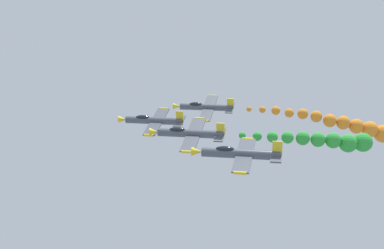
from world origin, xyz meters
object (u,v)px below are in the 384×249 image
at_px(airplane_lead, 153,120).
at_px(airplane_left_inner, 189,133).
at_px(airplane_right_inner, 205,107).
at_px(airplane_left_outer, 239,154).

bearing_deg(airplane_lead, airplane_left_inner, -138.61).
distance_m(airplane_lead, airplane_left_inner, 11.27).
relative_size(airplane_right_inner, airplane_left_outer, 1.00).
bearing_deg(airplane_left_inner, airplane_lead, 41.39).
height_order(airplane_lead, airplane_left_inner, airplane_left_inner).
bearing_deg(airplane_left_inner, airplane_right_inner, 2.75).
xyz_separation_m(airplane_right_inner, airplane_left_outer, (-26.47, -8.51, -0.76)).
bearing_deg(airplane_left_outer, airplane_left_inner, 40.57).
height_order(airplane_right_inner, airplane_left_outer, airplane_right_inner).
relative_size(airplane_left_inner, airplane_right_inner, 1.00).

